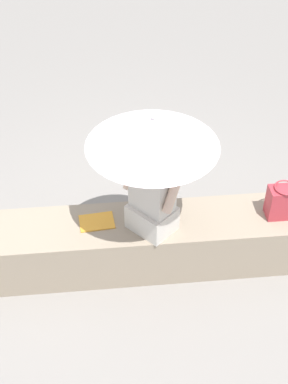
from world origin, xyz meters
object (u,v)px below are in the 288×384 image
person_seated (152,191)px  parasol (153,133)px  magazine (97,222)px  handbag_black (283,202)px

person_seated → parasol: (0.00, -0.01, 0.52)m
person_seated → parasol: parasol is taller
person_seated → magazine: bearing=-13.1°
person_seated → handbag_black: 1.10m
person_seated → parasol: 0.52m
person_seated → handbag_black: person_seated is taller
magazine → parasol: bearing=162.3°
handbag_black → parasol: bearing=2.0°
parasol → handbag_black: 1.32m
parasol → magazine: bearing=-12.5°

